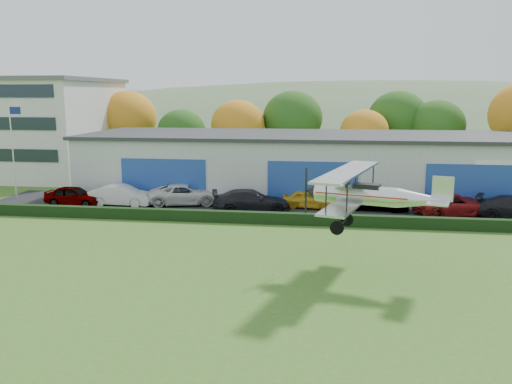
# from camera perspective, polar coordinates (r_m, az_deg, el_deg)

# --- Properties ---
(ground) EXTENTS (300.00, 300.00, 0.00)m
(ground) POSITION_cam_1_polar(r_m,az_deg,el_deg) (21.35, -9.98, -13.76)
(ground) COLOR #346520
(ground) RESTS_ON ground
(apron) EXTENTS (48.00, 9.00, 0.05)m
(apron) POSITION_cam_1_polar(r_m,az_deg,el_deg) (40.54, 3.22, -1.82)
(apron) COLOR black
(apron) RESTS_ON ground
(hedge) EXTENTS (46.00, 0.60, 0.80)m
(hedge) POSITION_cam_1_polar(r_m,az_deg,el_deg) (35.79, 2.59, -2.88)
(hedge) COLOR black
(hedge) RESTS_ON ground
(hangar) EXTENTS (40.60, 12.60, 5.30)m
(hangar) POSITION_cam_1_polar(r_m,az_deg,el_deg) (46.85, 6.41, 3.09)
(hangar) COLOR #B2B7BC
(hangar) RESTS_ON ground
(office_block) EXTENTS (20.60, 15.60, 10.40)m
(office_block) POSITION_cam_1_polar(r_m,az_deg,el_deg) (63.56, -24.81, 6.47)
(office_block) COLOR silver
(office_block) RESTS_ON ground
(flagpole) EXTENTS (1.05, 0.10, 8.00)m
(flagpole) POSITION_cam_1_polar(r_m,az_deg,el_deg) (48.30, -24.89, 4.94)
(flagpole) COLOR silver
(flagpole) RESTS_ON ground
(tree_belt) EXTENTS (75.70, 13.22, 10.12)m
(tree_belt) POSITION_cam_1_polar(r_m,az_deg,el_deg) (59.40, 2.78, 7.59)
(tree_belt) COLOR #3D2614
(tree_belt) RESTS_ON ground
(distant_hills) EXTENTS (430.00, 196.00, 56.00)m
(distant_hills) POSITION_cam_1_polar(r_m,az_deg,el_deg) (160.30, 4.08, 2.80)
(distant_hills) COLOR #4C6642
(distant_hills) RESTS_ON ground
(car_0) EXTENTS (4.63, 2.06, 1.55)m
(car_0) POSITION_cam_1_polar(r_m,az_deg,el_deg) (43.89, -19.20, -0.37)
(car_0) COLOR gray
(car_0) RESTS_ON apron
(car_1) EXTENTS (5.08, 1.94, 1.65)m
(car_1) POSITION_cam_1_polar(r_m,az_deg,el_deg) (42.56, -14.39, -0.37)
(car_1) COLOR silver
(car_1) RESTS_ON apron
(car_2) EXTENTS (6.33, 4.08, 1.62)m
(car_2) POSITION_cam_1_polar(r_m,az_deg,el_deg) (42.08, -7.70, -0.27)
(car_2) COLOR silver
(car_2) RESTS_ON apron
(car_3) EXTENTS (6.16, 3.62, 1.68)m
(car_3) POSITION_cam_1_polar(r_m,az_deg,el_deg) (39.11, -0.55, -0.97)
(car_3) COLOR black
(car_3) RESTS_ON apron
(car_4) EXTENTS (4.20, 2.14, 1.37)m
(car_4) POSITION_cam_1_polar(r_m,az_deg,el_deg) (40.65, 5.77, -0.80)
(car_4) COLOR gold
(car_4) RESTS_ON apron
(car_5) EXTENTS (4.85, 2.14, 1.55)m
(car_5) POSITION_cam_1_polar(r_m,az_deg,el_deg) (40.71, 13.00, -0.88)
(car_5) COLOR gray
(car_5) RESTS_ON apron
(car_6) EXTENTS (6.37, 4.31, 1.62)m
(car_6) POSITION_cam_1_polar(r_m,az_deg,el_deg) (40.56, 20.75, -1.29)
(car_6) COLOR maroon
(car_6) RESTS_ON apron
(biplane) EXTENTS (7.06, 7.99, 2.99)m
(biplane) POSITION_cam_1_polar(r_m,az_deg,el_deg) (25.61, 12.11, -0.16)
(biplane) COLOR silver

